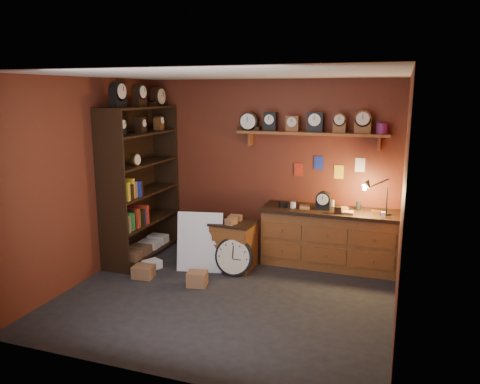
% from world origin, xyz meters
% --- Properties ---
extents(floor, '(4.00, 4.00, 0.00)m').
position_xyz_m(floor, '(0.00, 0.00, 0.00)').
color(floor, black).
rests_on(floor, ground).
extents(room_shell, '(4.02, 3.62, 2.71)m').
position_xyz_m(room_shell, '(0.04, 0.11, 1.72)').
color(room_shell, maroon).
rests_on(room_shell, ground).
extents(shelving_unit, '(0.47, 1.60, 2.58)m').
position_xyz_m(shelving_unit, '(-1.79, 0.98, 1.25)').
color(shelving_unit, black).
rests_on(shelving_unit, ground).
extents(workbench, '(1.98, 0.66, 1.36)m').
position_xyz_m(workbench, '(1.05, 1.47, 0.47)').
color(workbench, brown).
rests_on(workbench, ground).
extents(low_cabinet, '(0.64, 0.55, 0.78)m').
position_xyz_m(low_cabinet, '(-0.24, 0.93, 0.38)').
color(low_cabinet, brown).
rests_on(low_cabinet, ground).
extents(big_round_clock, '(0.54, 0.17, 0.54)m').
position_xyz_m(big_round_clock, '(-0.15, 0.67, 0.27)').
color(big_round_clock, black).
rests_on(big_round_clock, ground).
extents(white_panel, '(0.67, 0.30, 0.86)m').
position_xyz_m(white_panel, '(-0.67, 0.68, 0.00)').
color(white_panel, silver).
rests_on(white_panel, ground).
extents(mini_fridge, '(0.52, 0.54, 0.44)m').
position_xyz_m(mini_fridge, '(-0.54, 1.39, 0.22)').
color(mini_fridge, silver).
rests_on(mini_fridge, ground).
extents(floor_box_a, '(0.29, 0.25, 0.17)m').
position_xyz_m(floor_box_a, '(-1.29, 0.18, 0.08)').
color(floor_box_a, brown).
rests_on(floor_box_a, ground).
extents(floor_box_b, '(0.29, 0.30, 0.12)m').
position_xyz_m(floor_box_b, '(-1.35, 0.51, 0.06)').
color(floor_box_b, white).
rests_on(floor_box_b, ground).
extents(floor_box_c, '(0.29, 0.26, 0.19)m').
position_xyz_m(floor_box_c, '(-0.48, 0.16, 0.10)').
color(floor_box_c, brown).
rests_on(floor_box_c, ground).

